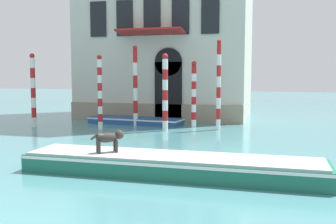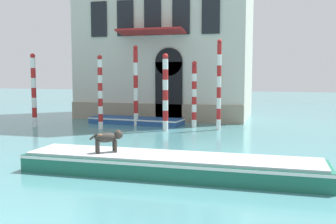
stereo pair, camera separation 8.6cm
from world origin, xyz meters
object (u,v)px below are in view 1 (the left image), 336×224
at_px(mooring_pole_3, 135,86).
at_px(mooring_pole_4, 165,92).
at_px(mooring_pole_2, 219,85).
at_px(boat_foreground, 171,165).
at_px(dog_on_deck, 109,138).
at_px(boat_moored_near_palazzo, 135,121).
at_px(mooring_pole_5, 194,94).
at_px(mooring_pole_1, 100,92).
at_px(mooring_pole_0, 33,90).

bearing_deg(mooring_pole_3, mooring_pole_4, -34.44).
xyz_separation_m(mooring_pole_2, mooring_pole_3, (-4.68, 0.43, -0.09)).
bearing_deg(boat_foreground, mooring_pole_4, 106.51).
xyz_separation_m(boat_foreground, dog_on_deck, (-1.85, -0.10, 0.71)).
bearing_deg(dog_on_deck, mooring_pole_3, 68.65).
relative_size(boat_moored_near_palazzo, mooring_pole_5, 1.58).
distance_m(boat_moored_near_palazzo, mooring_pole_3, 2.16).
bearing_deg(dog_on_deck, boat_foreground, -34.20).
bearing_deg(mooring_pole_1, boat_foreground, -53.12).
bearing_deg(mooring_pole_1, dog_on_deck, -62.91).
relative_size(mooring_pole_3, mooring_pole_4, 1.14).
height_order(mooring_pole_3, mooring_pole_5, mooring_pole_3).
bearing_deg(mooring_pole_0, mooring_pole_2, 9.58).
relative_size(dog_on_deck, boat_moored_near_palazzo, 0.15).
distance_m(mooring_pole_0, mooring_pole_3, 5.49).
relative_size(boat_foreground, mooring_pole_5, 2.45).
distance_m(mooring_pole_1, mooring_pole_2, 6.13).
xyz_separation_m(dog_on_deck, mooring_pole_0, (-7.94, 7.85, 0.99)).
distance_m(mooring_pole_2, mooring_pole_3, 4.70).
xyz_separation_m(mooring_pole_0, mooring_pole_1, (3.81, 0.22, -0.06)).
xyz_separation_m(mooring_pole_3, mooring_pole_5, (3.26, 0.19, -0.43)).
bearing_deg(mooring_pole_4, boat_moored_near_palazzo, 138.23).
xyz_separation_m(dog_on_deck, mooring_pole_1, (-4.13, 8.07, 0.92)).
height_order(boat_foreground, mooring_pole_2, mooring_pole_2).
distance_m(boat_moored_near_palazzo, mooring_pole_1, 3.23).
bearing_deg(mooring_pole_0, mooring_pole_5, 15.23).
bearing_deg(mooring_pole_0, mooring_pole_4, 4.84).
xyz_separation_m(boat_foreground, mooring_pole_4, (-2.58, 8.36, 1.66)).
height_order(mooring_pole_1, mooring_pole_5, mooring_pole_1).
bearing_deg(mooring_pole_5, dog_on_deck, -92.26).
height_order(dog_on_deck, boat_moored_near_palazzo, dog_on_deck).
bearing_deg(mooring_pole_4, mooring_pole_1, -173.51).
xyz_separation_m(mooring_pole_2, mooring_pole_4, (-2.55, -1.04, -0.36)).
bearing_deg(mooring_pole_4, mooring_pole_5, 55.79).
relative_size(mooring_pole_1, mooring_pole_4, 0.99).
xyz_separation_m(boat_foreground, mooring_pole_2, (-0.03, 9.39, 2.02)).
bearing_deg(mooring_pole_3, mooring_pole_0, -157.75).
bearing_deg(mooring_pole_4, dog_on_deck, -85.08).
bearing_deg(mooring_pole_0, boat_moored_near_palazzo, 29.74).
distance_m(boat_foreground, mooring_pole_5, 10.23).
height_order(dog_on_deck, mooring_pole_3, mooring_pole_3).
relative_size(mooring_pole_1, mooring_pole_5, 1.08).
bearing_deg(boat_moored_near_palazzo, mooring_pole_2, -7.07).
xyz_separation_m(boat_moored_near_palazzo, mooring_pole_4, (2.40, -2.14, 1.77)).
bearing_deg(mooring_pole_2, mooring_pole_4, -157.86).
bearing_deg(mooring_pole_1, mooring_pole_4, 6.49).
height_order(boat_foreground, mooring_pole_0, mooring_pole_0).
xyz_separation_m(mooring_pole_0, mooring_pole_4, (7.21, 0.61, -0.03)).
height_order(boat_moored_near_palazzo, mooring_pole_1, mooring_pole_1).
height_order(boat_foreground, dog_on_deck, dog_on_deck).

